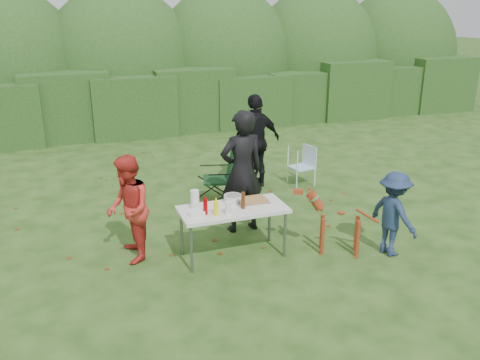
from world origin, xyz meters
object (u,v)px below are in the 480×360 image
object	(u,v)px
person_red_jacket	(128,209)
child	(393,214)
paper_towel_roll	(195,199)
person_black_puffy	(256,142)
camping_chair	(219,176)
folding_table	(233,211)
ketchup_bottle	(205,207)
beer_bottle	(243,200)
mustard_bottle	(216,208)
person_cook	(242,172)
dog	(340,223)
lawn_chair	(301,166)

from	to	relation	value
person_red_jacket	child	bearing A→B (deg)	74.32
person_red_jacket	paper_towel_roll	bearing A→B (deg)	77.99
person_black_puffy	camping_chair	bearing A→B (deg)	18.91
folding_table	ketchup_bottle	xyz separation A→B (m)	(-0.42, -0.09, 0.16)
child	beer_bottle	xyz separation A→B (m)	(-2.03, 0.64, 0.24)
ketchup_bottle	child	bearing A→B (deg)	-13.43
paper_towel_roll	mustard_bottle	bearing A→B (deg)	-59.18
mustard_bottle	beer_bottle	xyz separation A→B (m)	(0.42, 0.10, 0.02)
person_cook	paper_towel_roll	world-z (taller)	person_cook
person_red_jacket	dog	bearing A→B (deg)	75.55
child	folding_table	bearing A→B (deg)	60.17
dog	person_black_puffy	bearing A→B (deg)	-61.38
folding_table	ketchup_bottle	bearing A→B (deg)	-167.86
folding_table	mustard_bottle	bearing A→B (deg)	-150.30
folding_table	lawn_chair	size ratio (longest dim) A/B	1.91
dog	folding_table	bearing A→B (deg)	10.28
person_red_jacket	person_black_puffy	world-z (taller)	person_black_puffy
beer_bottle	mustard_bottle	bearing A→B (deg)	-166.85
child	dog	distance (m)	0.75
lawn_chair	dog	bearing A→B (deg)	62.09
person_cook	camping_chair	distance (m)	1.31
person_cook	paper_towel_roll	bearing A→B (deg)	29.36
beer_bottle	paper_towel_roll	distance (m)	0.67
ketchup_bottle	lawn_chair	bearing A→B (deg)	43.05
mustard_bottle	child	bearing A→B (deg)	-12.39
lawn_chair	beer_bottle	distance (m)	3.32
person_red_jacket	child	xyz separation A→B (m)	(3.55, -1.09, -0.14)
dog	beer_bottle	world-z (taller)	beer_bottle
paper_towel_roll	dog	bearing A→B (deg)	-16.96
folding_table	beer_bottle	distance (m)	0.23
folding_table	mustard_bottle	size ratio (longest dim) A/B	7.50
person_red_jacket	ketchup_bottle	bearing A→B (deg)	65.20
person_black_puffy	beer_bottle	distance (m)	2.96
lawn_chair	mustard_bottle	bearing A→B (deg)	32.84
person_cook	dog	xyz separation A→B (m)	(1.06, -1.23, -0.50)
folding_table	child	size ratio (longest dim) A/B	1.21
ketchup_bottle	paper_towel_roll	distance (m)	0.27
person_red_jacket	beer_bottle	distance (m)	1.58
mustard_bottle	folding_table	bearing A→B (deg)	29.70
folding_table	dog	world-z (taller)	dog
folding_table	camping_chair	size ratio (longest dim) A/B	1.49
mustard_bottle	ketchup_bottle	bearing A→B (deg)	148.57
lawn_chair	ketchup_bottle	bearing A→B (deg)	30.59
ketchup_bottle	beer_bottle	bearing A→B (deg)	2.20
ketchup_bottle	person_black_puffy	bearing A→B (deg)	56.55
person_cook	person_red_jacket	distance (m)	1.87
person_cook	child	world-z (taller)	person_cook
person_black_puffy	lawn_chair	xyz separation A→B (m)	(0.90, -0.19, -0.52)
person_red_jacket	camping_chair	xyz separation A→B (m)	(1.81, 1.64, -0.26)
lawn_chair	beer_bottle	xyz separation A→B (m)	(-2.14, -2.49, 0.47)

